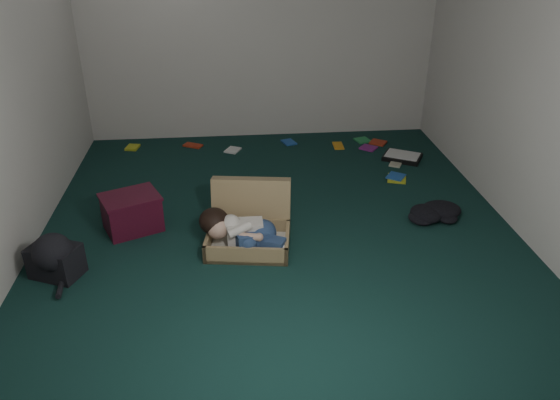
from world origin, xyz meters
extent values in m
plane|color=#102D29|center=(0.00, 0.00, 0.00)|extent=(4.50, 4.50, 0.00)
plane|color=silver|center=(0.00, 2.25, 1.30)|extent=(4.50, 0.00, 4.50)
plane|color=silver|center=(0.00, -2.25, 1.30)|extent=(4.50, 0.00, 4.50)
plane|color=silver|center=(-2.00, 0.00, 1.30)|extent=(0.00, 4.50, 4.50)
plane|color=silver|center=(2.00, 0.00, 1.30)|extent=(0.00, 4.50, 4.50)
cube|color=#997F54|center=(-0.27, -0.30, 0.07)|extent=(0.71, 0.56, 0.15)
cube|color=silver|center=(-0.27, -0.30, 0.04)|extent=(0.65, 0.49, 0.02)
cube|color=#997F54|center=(-0.23, 0.00, 0.23)|extent=(0.68, 0.29, 0.48)
cube|color=beige|center=(-0.29, -0.32, 0.16)|extent=(0.28, 0.16, 0.21)
sphere|color=tan|center=(-0.50, -0.32, 0.22)|extent=(0.18, 0.18, 0.18)
ellipsoid|color=black|center=(-0.53, -0.26, 0.25)|extent=(0.24, 0.25, 0.20)
ellipsoid|color=navy|center=(-0.15, -0.33, 0.16)|extent=(0.21, 0.25, 0.20)
cube|color=navy|center=(-0.24, -0.42, 0.15)|extent=(0.26, 0.18, 0.13)
cube|color=navy|center=(-0.10, -0.45, 0.13)|extent=(0.25, 0.20, 0.10)
sphere|color=white|center=(-0.01, -0.44, 0.11)|extent=(0.10, 0.10, 0.10)
sphere|color=white|center=(-0.02, -0.50, 0.10)|extent=(0.09, 0.09, 0.09)
cylinder|color=tan|center=(-0.26, -0.45, 0.20)|extent=(0.18, 0.08, 0.06)
cube|color=#470E20|center=(-1.23, 0.10, 0.15)|extent=(0.54, 0.49, 0.29)
cube|color=#470E20|center=(-1.23, 0.10, 0.31)|extent=(0.57, 0.52, 0.02)
cube|color=black|center=(1.50, 1.35, 0.02)|extent=(0.48, 0.45, 0.05)
cube|color=white|center=(1.50, 1.35, 0.05)|extent=(0.43, 0.40, 0.01)
cube|color=#C2CD24|center=(-1.50, 1.95, 0.01)|extent=(0.18, 0.14, 0.02)
cube|color=#B63118|center=(-0.81, 1.95, 0.01)|extent=(0.23, 0.22, 0.02)
cube|color=white|center=(-0.36, 1.77, 0.01)|extent=(0.18, 0.21, 0.02)
cube|color=#1F52A9|center=(0.31, 1.95, 0.01)|extent=(0.19, 0.22, 0.02)
cube|color=orange|center=(0.86, 1.79, 0.01)|extent=(0.23, 0.21, 0.02)
cube|color=#279049|center=(1.19, 1.93, 0.01)|extent=(0.19, 0.15, 0.02)
cube|color=#86217E|center=(1.20, 1.68, 0.01)|extent=(0.23, 0.22, 0.02)
cube|color=beige|center=(1.40, 1.25, 0.01)|extent=(0.17, 0.21, 0.02)
cube|color=#C2CD24|center=(1.29, 0.85, 0.01)|extent=(0.20, 0.22, 0.02)
cube|color=#B63118|center=(1.35, 1.83, 0.01)|extent=(0.22, 0.20, 0.02)
camera|label=1|loc=(-0.37, -4.02, 2.39)|focal=35.00mm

